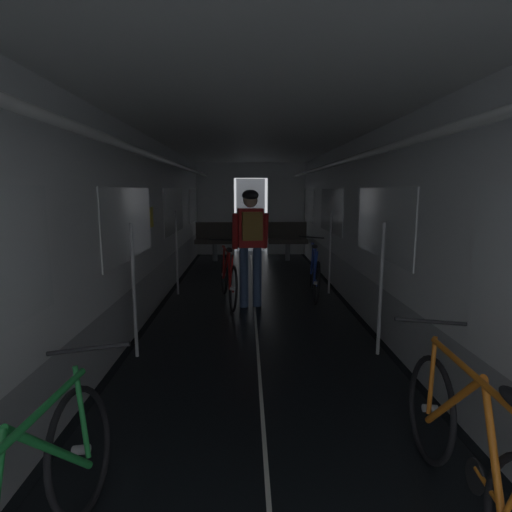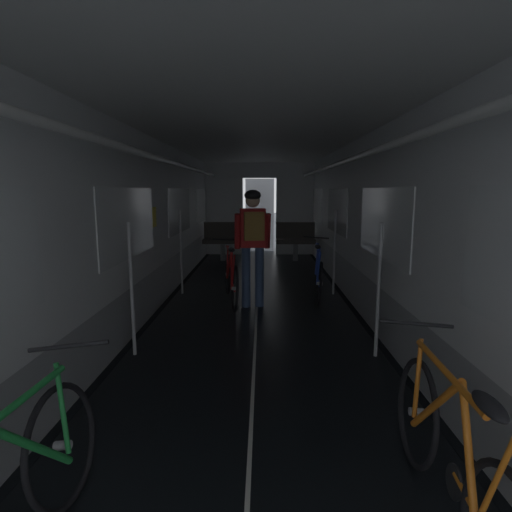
{
  "view_description": "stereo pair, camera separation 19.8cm",
  "coord_description": "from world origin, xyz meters",
  "px_view_note": "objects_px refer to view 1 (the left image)",
  "views": [
    {
      "loc": [
        -0.12,
        -1.99,
        1.72
      ],
      "look_at": [
        0.0,
        3.08,
        0.9
      ],
      "focal_mm": 28.68,
      "sensor_mm": 36.0,
      "label": 1
    },
    {
      "loc": [
        0.08,
        -1.99,
        1.72
      ],
      "look_at": [
        0.0,
        3.08,
        0.9
      ],
      "focal_mm": 28.68,
      "sensor_mm": 36.0,
      "label": 2
    }
  ],
  "objects_px": {
    "bicycle_blue": "(315,273)",
    "person_cyclist_aisle": "(251,235)",
    "bench_seat_far_left": "(215,238)",
    "bench_seat_far_right": "(287,237)",
    "bicycle_orange": "(470,453)",
    "bicycle_red_in_aisle": "(228,278)"
  },
  "relations": [
    {
      "from": "bench_seat_far_left",
      "to": "bicycle_red_in_aisle",
      "type": "bearing_deg",
      "value": -82.66
    },
    {
      "from": "bicycle_blue",
      "to": "person_cyclist_aisle",
      "type": "height_order",
      "value": "person_cyclist_aisle"
    },
    {
      "from": "bicycle_orange",
      "to": "person_cyclist_aisle",
      "type": "xyz_separation_m",
      "value": [
        -1.09,
        4.03,
        0.69
      ]
    },
    {
      "from": "bench_seat_far_left",
      "to": "person_cyclist_aisle",
      "type": "xyz_separation_m",
      "value": [
        0.84,
        -4.15,
        0.5
      ]
    },
    {
      "from": "bicycle_red_in_aisle",
      "to": "bicycle_blue",
      "type": "bearing_deg",
      "value": 13.46
    },
    {
      "from": "bench_seat_far_right",
      "to": "person_cyclist_aisle",
      "type": "xyz_separation_m",
      "value": [
        -0.96,
        -4.15,
        0.5
      ]
    },
    {
      "from": "bench_seat_far_right",
      "to": "bicycle_orange",
      "type": "distance_m",
      "value": 8.18
    },
    {
      "from": "bench_seat_far_left",
      "to": "bench_seat_far_right",
      "type": "relative_size",
      "value": 1.0
    },
    {
      "from": "bicycle_orange",
      "to": "bicycle_red_in_aisle",
      "type": "relative_size",
      "value": 1.01
    },
    {
      "from": "person_cyclist_aisle",
      "to": "bicycle_red_in_aisle",
      "type": "height_order",
      "value": "person_cyclist_aisle"
    },
    {
      "from": "bench_seat_far_right",
      "to": "bicycle_blue",
      "type": "height_order",
      "value": "bench_seat_far_right"
    },
    {
      "from": "bicycle_orange",
      "to": "bicycle_red_in_aisle",
      "type": "bearing_deg",
      "value": 108.46
    },
    {
      "from": "bench_seat_far_left",
      "to": "bicycle_blue",
      "type": "relative_size",
      "value": 0.58
    },
    {
      "from": "bench_seat_far_right",
      "to": "bicycle_red_in_aisle",
      "type": "relative_size",
      "value": 0.59
    },
    {
      "from": "bench_seat_far_right",
      "to": "person_cyclist_aisle",
      "type": "distance_m",
      "value": 4.29
    },
    {
      "from": "bicycle_red_in_aisle",
      "to": "bench_seat_far_left",
      "type": "bearing_deg",
      "value": 97.34
    },
    {
      "from": "bicycle_orange",
      "to": "bicycle_blue",
      "type": "distance_m",
      "value": 4.62
    },
    {
      "from": "bicycle_blue",
      "to": "person_cyclist_aisle",
      "type": "relative_size",
      "value": 0.98
    },
    {
      "from": "bench_seat_far_right",
      "to": "bicycle_blue",
      "type": "bearing_deg",
      "value": -88.51
    },
    {
      "from": "bench_seat_far_left",
      "to": "person_cyclist_aisle",
      "type": "relative_size",
      "value": 0.57
    },
    {
      "from": "bicycle_orange",
      "to": "bicycle_blue",
      "type": "bearing_deg",
      "value": 90.49
    },
    {
      "from": "bench_seat_far_right",
      "to": "bicycle_orange",
      "type": "height_order",
      "value": "bench_seat_far_right"
    }
  ]
}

